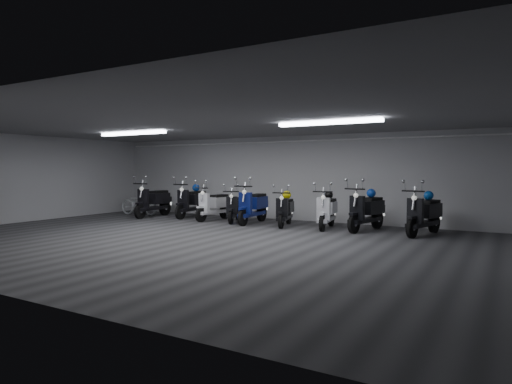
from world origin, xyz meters
The scene contains 22 objects.
floor centered at (0.00, 0.00, -0.01)m, with size 14.00×10.00×0.01m, color #313133.
ceiling centered at (0.00, 0.00, 2.80)m, with size 14.00×10.00×0.01m, color slate.
back_wall centered at (0.00, 5.00, 1.40)m, with size 14.00×0.01×2.80m, color #AFAFB2.
left_wall centered at (-7.00, 0.00, 1.40)m, with size 0.01×10.00×2.80m, color #AFAFB2.
fluor_strip_left centered at (-3.00, 1.00, 2.74)m, with size 2.40×0.18×0.08m, color white.
fluor_strip_right centered at (3.00, 1.00, 2.74)m, with size 2.40×0.18×0.08m, color white.
conduit centered at (0.00, 4.92, 2.62)m, with size 0.05×0.05×13.60m, color white.
scooter_0 centered at (-4.44, 3.35, 0.75)m, with size 0.67×2.01×1.49m, color black, non-canonical shape.
scooter_1 centered at (-3.14, 3.89, 0.73)m, with size 0.66×1.97×1.47m, color black, non-canonical shape.
scooter_2 centered at (-1.99, 3.58, 0.68)m, with size 0.61×1.83×1.36m, color white, non-canonical shape.
scooter_3 centered at (-1.10, 3.52, 0.63)m, with size 0.56×1.69×1.25m, color black, non-canonical shape.
scooter_4 centered at (-0.42, 3.48, 0.74)m, with size 0.66×1.98×1.47m, color navy, non-canonical shape.
scooter_5 centered at (0.74, 3.42, 0.64)m, with size 0.57×1.71×1.27m, color black, non-canonical shape.
scooter_6 centered at (2.03, 3.50, 0.68)m, with size 0.60×1.81×1.35m, color silver, non-canonical shape.
scooter_7 centered at (3.12, 3.60, 0.73)m, with size 0.66×1.97×1.46m, color black, non-canonical shape.
scooter_8 centered at (4.64, 3.53, 0.72)m, with size 0.65×1.94×1.44m, color black, non-canonical shape.
bicycle centered at (-5.37, 3.60, 0.53)m, with size 0.58×1.65×1.07m, color silver.
helmet_0 centered at (1.99, 3.75, 0.95)m, with size 0.23×0.23×0.23m, color black.
helmet_1 centered at (4.71, 3.79, 1.02)m, with size 0.24×0.24×0.24m, color #0D4192.
helmet_2 centered at (0.68, 3.65, 0.92)m, with size 0.26×0.26×0.26m, color #C5B80B.
helmet_3 centered at (-3.16, 4.16, 1.04)m, with size 0.26×0.26×0.26m, color #0E389A.
helmet_4 centered at (3.18, 3.87, 1.03)m, with size 0.25×0.25×0.25m, color navy.
Camera 1 is at (6.56, -8.43, 1.71)m, focal length 31.18 mm.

